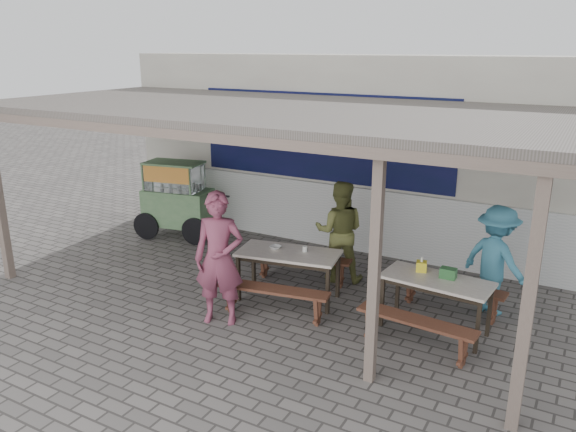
# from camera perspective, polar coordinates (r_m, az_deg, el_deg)

# --- Properties ---
(ground) EXTENTS (60.00, 60.00, 0.00)m
(ground) POSITION_cam_1_polar(r_m,az_deg,el_deg) (8.39, -4.72, -8.97)
(ground) COLOR #625D59
(ground) RESTS_ON ground
(back_wall) EXTENTS (9.00, 1.28, 3.50)m
(back_wall) POSITION_cam_1_polar(r_m,az_deg,el_deg) (10.87, 5.64, 6.59)
(back_wall) COLOR beige
(back_wall) RESTS_ON ground
(warung_roof) EXTENTS (9.00, 4.21, 2.81)m
(warung_roof) POSITION_cam_1_polar(r_m,az_deg,el_deg) (8.35, -1.61, 10.44)
(warung_roof) COLOR #5F5751
(warung_roof) RESTS_ON ground
(table_left) EXTENTS (1.59, 0.96, 0.75)m
(table_left) POSITION_cam_1_polar(r_m,az_deg,el_deg) (8.29, 0.05, -4.16)
(table_left) COLOR silver
(table_left) RESTS_ON ground
(bench_left_street) EXTENTS (1.61, 0.56, 0.45)m
(bench_left_street) POSITION_cam_1_polar(r_m,az_deg,el_deg) (7.85, -1.52, -8.05)
(bench_left_street) COLOR brown
(bench_left_street) RESTS_ON ground
(bench_left_wall) EXTENTS (1.61, 0.56, 0.45)m
(bench_left_wall) POSITION_cam_1_polar(r_m,az_deg,el_deg) (9.00, 1.41, -4.70)
(bench_left_wall) COLOR brown
(bench_left_wall) RESTS_ON ground
(table_right) EXTENTS (1.45, 0.76, 0.75)m
(table_right) POSITION_cam_1_polar(r_m,az_deg,el_deg) (7.63, 14.86, -6.74)
(table_right) COLOR silver
(table_right) RESTS_ON ground
(bench_right_street) EXTENTS (1.52, 0.41, 0.45)m
(bench_right_street) POSITION_cam_1_polar(r_m,az_deg,el_deg) (7.21, 12.84, -10.95)
(bench_right_street) COLOR brown
(bench_right_street) RESTS_ON ground
(bench_right_wall) EXTENTS (1.52, 0.41, 0.45)m
(bench_right_wall) POSITION_cam_1_polar(r_m,az_deg,el_deg) (8.33, 16.24, -7.27)
(bench_right_wall) COLOR brown
(bench_right_wall) RESTS_ON ground
(vendor_cart) EXTENTS (1.81, 0.99, 1.51)m
(vendor_cart) POSITION_cam_1_polar(r_m,az_deg,el_deg) (11.21, -11.24, 1.93)
(vendor_cart) COLOR #678A5C
(vendor_cart) RESTS_ON ground
(patron_street_side) EXTENTS (0.79, 0.65, 1.84)m
(patron_street_side) POSITION_cam_1_polar(r_m,az_deg,el_deg) (7.59, -7.01, -4.33)
(patron_street_side) COLOR #7A354C
(patron_street_side) RESTS_ON ground
(patron_wall_side) EXTENTS (0.96, 0.85, 1.64)m
(patron_wall_side) POSITION_cam_1_polar(r_m,az_deg,el_deg) (8.98, 5.26, -1.56)
(patron_wall_side) COLOR brown
(patron_wall_side) RESTS_ON ground
(patron_right_table) EXTENTS (1.18, 1.00, 1.58)m
(patron_right_table) POSITION_cam_1_polar(r_m,az_deg,el_deg) (8.35, 20.34, -4.26)
(patron_right_table) COLOR teal
(patron_right_table) RESTS_ON ground
(tissue_box) EXTENTS (0.17, 0.17, 0.14)m
(tissue_box) POSITION_cam_1_polar(r_m,az_deg,el_deg) (7.77, 13.40, -4.99)
(tissue_box) COLOR yellow
(tissue_box) RESTS_ON table_right
(donation_box) EXTENTS (0.21, 0.14, 0.14)m
(donation_box) POSITION_cam_1_polar(r_m,az_deg,el_deg) (7.63, 15.96, -5.61)
(donation_box) COLOR #2E6934
(donation_box) RESTS_ON table_right
(condiment_jar) EXTENTS (0.07, 0.07, 0.08)m
(condiment_jar) POSITION_cam_1_polar(r_m,az_deg,el_deg) (8.28, 1.73, -3.35)
(condiment_jar) COLOR white
(condiment_jar) RESTS_ON table_left
(condiment_bowl) EXTENTS (0.19, 0.19, 0.04)m
(condiment_bowl) POSITION_cam_1_polar(r_m,az_deg,el_deg) (8.39, -1.27, -3.20)
(condiment_bowl) COLOR white
(condiment_bowl) RESTS_ON table_left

